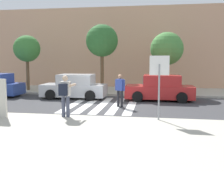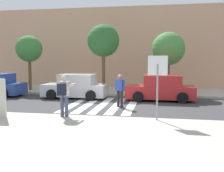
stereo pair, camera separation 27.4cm
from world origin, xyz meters
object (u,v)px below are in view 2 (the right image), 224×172
at_px(parked_car_red, 161,89).
at_px(stop_sign, 158,73).
at_px(street_tree_west, 29,49).
at_px(street_tree_center, 103,41).
at_px(parked_car_silver, 76,87).
at_px(photographer_with_backpack, 64,92).
at_px(street_tree_east, 168,49).
at_px(pedestrian_crossing, 120,89).

bearing_deg(parked_car_red, stop_sign, -91.76).
bearing_deg(street_tree_west, street_tree_center, -0.90).
distance_m(stop_sign, parked_car_silver, 7.92).
height_order(photographer_with_backpack, parked_car_red, photographer_with_backpack).
xyz_separation_m(photographer_with_backpack, street_tree_west, (-5.97, 8.56, 2.11)).
xyz_separation_m(street_tree_center, street_tree_east, (4.60, 0.05, -0.59)).
relative_size(parked_car_silver, street_tree_center, 0.84).
bearing_deg(street_tree_west, pedestrian_crossing, -33.73).
distance_m(photographer_with_backpack, street_tree_center, 8.87).
xyz_separation_m(stop_sign, street_tree_west, (-9.77, 8.44, 1.29)).
bearing_deg(pedestrian_crossing, parked_car_red, 50.52).
bearing_deg(stop_sign, photographer_with_backpack, -178.21).
xyz_separation_m(pedestrian_crossing, parked_car_red, (2.13, 2.59, -0.25)).
bearing_deg(street_tree_east, parked_car_red, -100.67).
distance_m(photographer_with_backpack, street_tree_east, 9.84).
height_order(parked_car_silver, street_tree_east, street_tree_east).
relative_size(parked_car_silver, street_tree_west, 0.98).
distance_m(stop_sign, parked_car_red, 5.95).
bearing_deg(pedestrian_crossing, photographer_with_backpack, -118.98).
bearing_deg(photographer_with_backpack, stop_sign, 1.79).
bearing_deg(pedestrian_crossing, street_tree_west, 146.27).
distance_m(parked_car_silver, street_tree_center, 4.20).
bearing_deg(street_tree_west, parked_car_red, -14.81).
height_order(photographer_with_backpack, street_tree_east, street_tree_east).
relative_size(pedestrian_crossing, street_tree_west, 0.41).
distance_m(pedestrian_crossing, parked_car_red, 3.36).
relative_size(stop_sign, parked_car_silver, 0.62).
distance_m(parked_car_red, street_tree_east, 3.63).
bearing_deg(street_tree_center, pedestrian_crossing, -68.90).
bearing_deg(photographer_with_backpack, parked_car_silver, 103.52).
bearing_deg(pedestrian_crossing, parked_car_silver, 141.69).
xyz_separation_m(photographer_with_backpack, street_tree_center, (-0.13, 8.47, 2.64)).
bearing_deg(street_tree_east, pedestrian_crossing, -116.85).
bearing_deg(street_tree_east, stop_sign, -94.53).
height_order(photographer_with_backpack, street_tree_west, street_tree_west).
height_order(pedestrian_crossing, parked_car_silver, pedestrian_crossing).
relative_size(photographer_with_backpack, street_tree_west, 0.41).
distance_m(stop_sign, photographer_with_backpack, 3.89).
xyz_separation_m(pedestrian_crossing, street_tree_east, (2.62, 5.18, 2.25)).
bearing_deg(parked_car_silver, parked_car_red, 0.00).
height_order(stop_sign, pedestrian_crossing, stop_sign).
xyz_separation_m(street_tree_west, street_tree_center, (5.84, -0.09, 0.54)).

